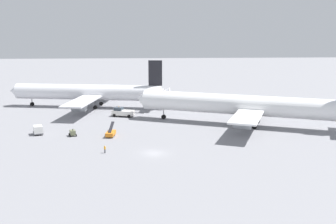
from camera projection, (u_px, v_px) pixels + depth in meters
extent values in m
plane|color=gray|center=(154.00, 153.00, 81.17)|extent=(600.00, 600.00, 0.00)
cylinder|color=silver|center=(88.00, 92.00, 129.87)|extent=(48.87, 13.82, 5.07)
cone|color=silver|center=(14.00, 91.00, 132.77)|extent=(3.60, 5.09, 4.66)
cone|color=silver|center=(164.00, 94.00, 126.99)|extent=(4.28, 4.64, 4.05)
cube|color=silver|center=(95.00, 95.00, 129.74)|extent=(14.65, 46.49, 0.44)
cube|color=silver|center=(156.00, 92.00, 127.17)|extent=(5.50, 13.36, 0.28)
cube|color=black|center=(155.00, 73.00, 126.00)|extent=(4.39, 1.15, 8.08)
cylinder|color=#999EA3|center=(103.00, 94.00, 142.78)|extent=(4.60, 3.32, 2.60)
cylinder|color=#999EA3|center=(79.00, 107.00, 117.65)|extent=(4.60, 3.32, 2.60)
cylinder|color=slate|center=(95.00, 104.00, 126.83)|extent=(0.28, 0.28, 2.11)
cylinder|color=black|center=(95.00, 107.00, 127.04)|extent=(1.38, 0.78, 1.30)
cylinder|color=slate|center=(101.00, 101.00, 133.45)|extent=(0.28, 0.28, 2.11)
cylinder|color=black|center=(101.00, 104.00, 133.66)|extent=(1.38, 0.78, 1.30)
cylinder|color=slate|center=(32.00, 101.00, 132.74)|extent=(0.28, 0.28, 2.11)
cylinder|color=black|center=(32.00, 104.00, 132.95)|extent=(1.38, 0.78, 1.30)
cylinder|color=white|center=(242.00, 105.00, 104.75)|extent=(53.32, 26.64, 5.36)
cone|color=white|center=(142.00, 99.00, 114.08)|extent=(4.50, 5.63, 4.93)
cube|color=white|center=(253.00, 109.00, 104.01)|extent=(21.04, 38.24, 0.44)
cylinder|color=#999EA3|center=(254.00, 108.00, 114.75)|extent=(4.88, 4.03, 2.60)
cylinder|color=#999EA3|center=(242.00, 124.00, 94.63)|extent=(4.88, 4.03, 2.60)
cylinder|color=slate|center=(255.00, 122.00, 101.10)|extent=(0.28, 0.28, 2.40)
cylinder|color=black|center=(254.00, 127.00, 101.34)|extent=(1.41, 1.01, 1.30)
cylinder|color=slate|center=(258.00, 117.00, 107.40)|extent=(0.28, 0.28, 2.40)
cylinder|color=black|center=(258.00, 121.00, 107.64)|extent=(1.41, 1.01, 1.30)
cylinder|color=slate|center=(164.00, 113.00, 112.63)|extent=(0.28, 0.28, 2.40)
cylinder|color=black|center=(164.00, 117.00, 112.87)|extent=(1.41, 1.01, 1.30)
cube|color=white|center=(123.00, 113.00, 116.42)|extent=(6.93, 4.72, 1.34)
cube|color=#333D47|center=(119.00, 109.00, 116.52)|extent=(2.89, 2.93, 0.90)
cylinder|color=#4C4C51|center=(139.00, 113.00, 115.28)|extent=(3.11, 1.16, 0.20)
sphere|color=orange|center=(119.00, 107.00, 116.40)|extent=(0.24, 0.24, 0.24)
cylinder|color=black|center=(114.00, 115.00, 115.69)|extent=(0.95, 0.56, 0.90)
cylinder|color=black|center=(118.00, 113.00, 118.49)|extent=(0.95, 0.56, 0.90)
cylinder|color=black|center=(129.00, 116.00, 114.62)|extent=(0.95, 0.56, 0.90)
cylinder|color=black|center=(132.00, 114.00, 117.42)|extent=(0.95, 0.56, 0.90)
cube|color=slate|center=(38.00, 133.00, 96.00)|extent=(3.13, 3.75, 0.25)
cube|color=silver|center=(38.00, 129.00, 95.82)|extent=(2.81, 3.30, 1.60)
cylinder|color=black|center=(42.00, 134.00, 95.62)|extent=(0.39, 0.63, 0.60)
cylinder|color=black|center=(35.00, 134.00, 95.09)|extent=(0.39, 0.63, 0.60)
cylinder|color=black|center=(41.00, 132.00, 96.97)|extent=(0.39, 0.63, 0.60)
cylinder|color=black|center=(35.00, 133.00, 96.44)|extent=(0.39, 0.63, 0.60)
cube|color=#666B4C|center=(73.00, 133.00, 94.50)|extent=(1.73, 2.10, 1.10)
cylinder|color=black|center=(73.00, 130.00, 93.85)|extent=(0.16, 0.16, 0.50)
cylinder|color=black|center=(69.00, 134.00, 95.01)|extent=(0.39, 0.63, 0.60)
cylinder|color=black|center=(75.00, 134.00, 95.56)|extent=(0.39, 0.63, 0.60)
cylinder|color=black|center=(70.00, 136.00, 93.66)|extent=(0.39, 0.63, 0.60)
cylinder|color=black|center=(76.00, 135.00, 94.21)|extent=(0.39, 0.63, 0.60)
cube|color=orange|center=(111.00, 133.00, 94.13)|extent=(2.32, 4.20, 0.90)
cube|color=black|center=(111.00, 127.00, 94.65)|extent=(1.26, 4.29, 1.83)
cylinder|color=black|center=(109.00, 134.00, 95.00)|extent=(0.28, 0.62, 0.60)
cylinder|color=black|center=(114.00, 134.00, 94.91)|extent=(0.28, 0.62, 0.60)
cylinder|color=black|center=(107.00, 136.00, 93.54)|extent=(0.28, 0.62, 0.60)
cylinder|color=black|center=(113.00, 136.00, 93.44)|extent=(0.28, 0.62, 0.60)
cylinder|color=#4C4C51|center=(105.00, 151.00, 81.27)|extent=(0.28, 0.28, 0.81)
cylinder|color=orange|center=(105.00, 148.00, 81.13)|extent=(0.36, 0.36, 0.57)
sphere|color=beige|center=(105.00, 146.00, 81.05)|extent=(0.22, 0.22, 0.22)
cylinder|color=#F24C19|center=(104.00, 147.00, 81.36)|extent=(0.05, 0.05, 0.40)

